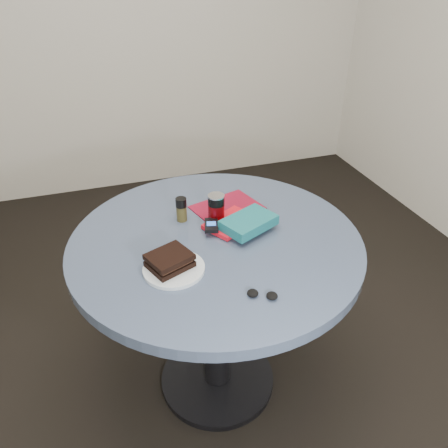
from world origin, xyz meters
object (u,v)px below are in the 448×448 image
object	(u,v)px
table	(216,275)
mp3_player	(211,225)
red_book	(231,222)
novel	(249,223)
sandwich	(170,260)
magazine	(227,208)
pepper_grinder	(181,209)
headphones	(262,295)
plate	(174,269)
soda_can	(216,209)

from	to	relation	value
table	mp3_player	xyz separation A→B (m)	(-0.00, 0.04, 0.19)
red_book	novel	xyz separation A→B (m)	(0.04, -0.06, 0.03)
sandwich	mp3_player	bearing A→B (deg)	41.74
magazine	pepper_grinder	bearing A→B (deg)	172.98
novel	headphones	xyz separation A→B (m)	(-0.08, -0.33, -0.03)
table	pepper_grinder	size ratio (longest dim) A/B	11.09
pepper_grinder	red_book	distance (m)	0.18
novel	mp3_player	distance (m)	0.13
magazine	red_book	distance (m)	0.12
plate	soda_can	distance (m)	0.31
plate	pepper_grinder	distance (m)	0.29
novel	plate	bearing A→B (deg)	179.39
novel	mp3_player	world-z (taller)	novel
magazine	novel	xyz separation A→B (m)	(0.02, -0.18, 0.04)
plate	pepper_grinder	xyz separation A→B (m)	(0.09, 0.28, 0.04)
pepper_grinder	red_book	xyz separation A→B (m)	(0.16, -0.09, -0.03)
soda_can	mp3_player	world-z (taller)	soda_can
sandwich	headphones	size ratio (longest dim) A/B	1.67
soda_can	pepper_grinder	bearing A→B (deg)	155.44
table	plate	xyz separation A→B (m)	(-0.17, -0.13, 0.17)
magazine	headphones	xyz separation A→B (m)	(-0.06, -0.50, 0.01)
plate	magazine	bearing A→B (deg)	48.24
plate	headphones	world-z (taller)	headphones
plate	pepper_grinder	bearing A→B (deg)	71.72
table	novel	size ratio (longest dim) A/B	5.48
soda_can	novel	size ratio (longest dim) A/B	0.61
mp3_player	plate	bearing A→B (deg)	-135.15
magazine	mp3_player	world-z (taller)	mp3_player
plate	headphones	bearing A→B (deg)	-42.77
table	red_book	xyz separation A→B (m)	(0.08, 0.06, 0.18)
red_book	soda_can	bearing A→B (deg)	109.53
soda_can	red_book	xyz separation A→B (m)	(0.04, -0.04, -0.04)
sandwich	red_book	bearing A→B (deg)	34.70
pepper_grinder	mp3_player	size ratio (longest dim) A/B	0.99
plate	pepper_grinder	size ratio (longest dim) A/B	2.12
magazine	headphones	distance (m)	0.51
soda_can	pepper_grinder	xyz separation A→B (m)	(-0.11, 0.05, -0.01)
sandwich	mp3_player	world-z (taller)	sandwich
plate	mp3_player	world-z (taller)	mp3_player
red_book	plate	bearing A→B (deg)	-174.10
plate	magazine	world-z (taller)	plate
plate	soda_can	size ratio (longest dim) A/B	1.72
sandwich	mp3_player	size ratio (longest dim) A/B	1.71
table	novel	world-z (taller)	novel
pepper_grinder	magazine	distance (m)	0.19
novel	red_book	bearing A→B (deg)	103.23
sandwich	mp3_player	xyz separation A→B (m)	(0.18, 0.16, -0.01)
table	red_book	world-z (taller)	red_book
soda_can	headphones	size ratio (longest dim) A/B	1.19
novel	soda_can	bearing A→B (deg)	108.82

